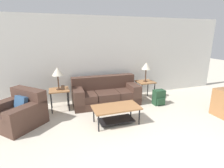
# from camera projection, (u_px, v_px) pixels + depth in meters

# --- Properties ---
(wall_back) EXTENTS (8.82, 0.06, 2.60)m
(wall_back) POSITION_uv_depth(u_px,v_px,m) (104.00, 59.00, 5.59)
(wall_back) COLOR silver
(wall_back) RESTS_ON ground_plane
(couch) EXTENTS (1.98, 0.89, 0.82)m
(couch) POSITION_uv_depth(u_px,v_px,m) (106.00, 94.00, 5.30)
(couch) COLOR #4C3328
(couch) RESTS_ON ground_plane
(armchair) EXTENTS (1.34, 1.35, 0.80)m
(armchair) POSITION_uv_depth(u_px,v_px,m) (19.00, 113.00, 4.05)
(armchair) COLOR #4C3328
(armchair) RESTS_ON ground_plane
(coffee_table) EXTENTS (1.10, 0.58, 0.42)m
(coffee_table) POSITION_uv_depth(u_px,v_px,m) (116.00, 111.00, 4.10)
(coffee_table) COLOR #A87042
(coffee_table) RESTS_ON ground_plane
(side_table_left) EXTENTS (0.53, 0.50, 0.59)m
(side_table_left) POSITION_uv_depth(u_px,v_px,m) (59.00, 92.00, 4.81)
(side_table_left) COLOR #A87042
(side_table_left) RESTS_ON ground_plane
(side_table_right) EXTENTS (0.53, 0.50, 0.59)m
(side_table_right) POSITION_uv_depth(u_px,v_px,m) (145.00, 83.00, 5.65)
(side_table_right) COLOR #A87042
(side_table_right) RESTS_ON ground_plane
(table_lamp_left) EXTENTS (0.30, 0.30, 0.62)m
(table_lamp_left) POSITION_uv_depth(u_px,v_px,m) (57.00, 72.00, 4.66)
(table_lamp_left) COLOR #472D1E
(table_lamp_left) RESTS_ON side_table_left
(table_lamp_right) EXTENTS (0.30, 0.30, 0.62)m
(table_lamp_right) POSITION_uv_depth(u_px,v_px,m) (146.00, 66.00, 5.50)
(table_lamp_right) COLOR #472D1E
(table_lamp_right) RESTS_ON side_table_right
(backpack) EXTENTS (0.32, 0.31, 0.45)m
(backpack) POSITION_uv_depth(u_px,v_px,m) (159.00, 97.00, 5.24)
(backpack) COLOR #23472D
(backpack) RESTS_ON ground_plane
(picture_frame) EXTENTS (0.10, 0.04, 0.13)m
(picture_frame) POSITION_uv_depth(u_px,v_px,m) (63.00, 88.00, 4.74)
(picture_frame) COLOR #4C3828
(picture_frame) RESTS_ON side_table_left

